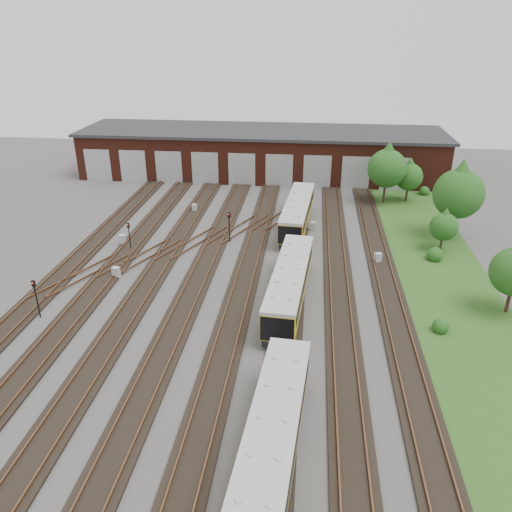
# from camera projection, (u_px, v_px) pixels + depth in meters

# --- Properties ---
(ground) EXTENTS (120.00, 120.00, 0.00)m
(ground) POSITION_uv_depth(u_px,v_px,m) (205.00, 322.00, 36.75)
(ground) COLOR #474442
(ground) RESTS_ON ground
(track_network) EXTENTS (30.40, 70.00, 0.33)m
(track_network) POSITION_uv_depth(u_px,v_px,m) (205.00, 317.00, 37.25)
(track_network) COLOR black
(track_network) RESTS_ON ground
(maintenance_shed) EXTENTS (51.00, 12.50, 6.35)m
(maintenance_shed) POSITION_uv_depth(u_px,v_px,m) (261.00, 152.00, 71.34)
(maintenance_shed) COLOR #4F1D13
(maintenance_shed) RESTS_ON ground
(grass_verge) EXTENTS (8.00, 55.00, 0.05)m
(grass_verge) POSITION_uv_depth(u_px,v_px,m) (441.00, 274.00, 43.80)
(grass_verge) COLOR #254818
(grass_verge) RESTS_ON ground
(metro_train) EXTENTS (3.37, 45.42, 2.74)m
(metro_train) POSITION_uv_depth(u_px,v_px,m) (290.00, 284.00, 38.51)
(metro_train) COLOR black
(metro_train) RESTS_ON ground
(signal_mast_0) EXTENTS (0.27, 0.25, 3.12)m
(signal_mast_0) POSITION_uv_depth(u_px,v_px,m) (36.00, 294.00, 36.54)
(signal_mast_0) COLOR black
(signal_mast_0) RESTS_ON ground
(signal_mast_1) EXTENTS (0.26, 0.25, 2.78)m
(signal_mast_1) POSITION_uv_depth(u_px,v_px,m) (129.00, 233.00, 47.73)
(signal_mast_1) COLOR black
(signal_mast_1) RESTS_ON ground
(signal_mast_2) EXTENTS (0.32, 0.31, 3.12)m
(signal_mast_2) POSITION_uv_depth(u_px,v_px,m) (229.00, 223.00, 49.45)
(signal_mast_2) COLOR black
(signal_mast_2) RESTS_ON ground
(signal_mast_3) EXTENTS (0.27, 0.25, 2.94)m
(signal_mast_3) POSITION_uv_depth(u_px,v_px,m) (292.00, 254.00, 43.18)
(signal_mast_3) COLOR black
(signal_mast_3) RESTS_ON ground
(relay_cabinet_0) EXTENTS (0.71, 0.64, 1.01)m
(relay_cabinet_0) POSITION_uv_depth(u_px,v_px,m) (123.00, 240.00, 49.45)
(relay_cabinet_0) COLOR #A9ACAE
(relay_cabinet_0) RESTS_ON ground
(relay_cabinet_1) EXTENTS (0.56, 0.47, 0.91)m
(relay_cabinet_1) POSITION_uv_depth(u_px,v_px,m) (194.00, 208.00, 58.05)
(relay_cabinet_1) COLOR #A9ACAE
(relay_cabinet_1) RESTS_ON ground
(relay_cabinet_2) EXTENTS (0.64, 0.54, 1.00)m
(relay_cabinet_2) POSITION_uv_depth(u_px,v_px,m) (116.00, 273.00, 42.99)
(relay_cabinet_2) COLOR #A9ACAE
(relay_cabinet_2) RESTS_ON ground
(relay_cabinet_3) EXTENTS (0.65, 0.57, 0.96)m
(relay_cabinet_3) POSITION_uv_depth(u_px,v_px,m) (313.00, 226.00, 52.72)
(relay_cabinet_3) COLOR #A9ACAE
(relay_cabinet_3) RESTS_ON ground
(relay_cabinet_4) EXTENTS (0.73, 0.67, 0.98)m
(relay_cabinet_4) POSITION_uv_depth(u_px,v_px,m) (378.00, 258.00, 45.64)
(relay_cabinet_4) COLOR #A9ACAE
(relay_cabinet_4) RESTS_ON ground
(tree_0) EXTENTS (4.56, 4.56, 7.55)m
(tree_0) POSITION_uv_depth(u_px,v_px,m) (387.00, 164.00, 58.99)
(tree_0) COLOR #331F17
(tree_0) RESTS_ON ground
(tree_1) EXTENTS (3.30, 3.30, 5.47)m
(tree_1) POSITION_uv_depth(u_px,v_px,m) (409.00, 174.00, 60.12)
(tree_1) COLOR #331F17
(tree_1) RESTS_ON ground
(tree_2) EXTENTS (4.93, 4.93, 8.17)m
(tree_2) POSITION_uv_depth(u_px,v_px,m) (459.00, 188.00, 49.08)
(tree_2) COLOR #331F17
(tree_2) RESTS_ON ground
(tree_3) EXTENTS (2.66, 2.66, 4.41)m
(tree_3) POSITION_uv_depth(u_px,v_px,m) (444.00, 223.00, 47.08)
(tree_3) COLOR #331F17
(tree_3) RESTS_ON ground
(bush_0) EXTENTS (1.17, 1.17, 1.17)m
(bush_0) POSITION_uv_depth(u_px,v_px,m) (441.00, 325.00, 35.43)
(bush_0) COLOR #1F4915
(bush_0) RESTS_ON ground
(bush_1) EXTENTS (1.48, 1.48, 1.48)m
(bush_1) POSITION_uv_depth(u_px,v_px,m) (435.00, 253.00, 46.09)
(bush_1) COLOR #1F4915
(bush_1) RESTS_ON ground
(bush_2) EXTENTS (1.32, 1.32, 1.32)m
(bush_2) POSITION_uv_depth(u_px,v_px,m) (424.00, 190.00, 63.61)
(bush_2) COLOR #1F4915
(bush_2) RESTS_ON ground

